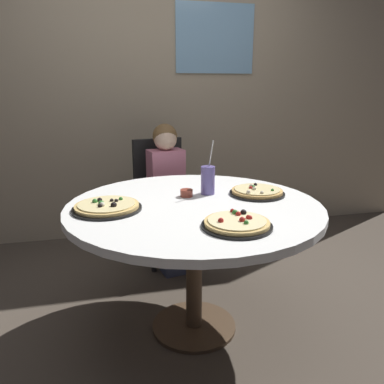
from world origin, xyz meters
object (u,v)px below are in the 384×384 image
Objects in this scene: pizza_cheese at (107,207)px; pizza_pepperoni at (257,192)px; soda_cup at (208,180)px; dining_table at (194,219)px; diner_child at (170,205)px; sauce_bowl at (186,193)px; chair_wooden at (162,193)px; pizza_veggie at (237,223)px.

pizza_cheese is 0.84m from pizza_pepperoni.
pizza_cheese is 1.13× the size of soda_cup.
dining_table is at bearing 0.18° from pizza_cheese.
sauce_bowl is at bearing -92.01° from diner_child.
pizza_pepperoni is (0.41, -0.93, 0.24)m from chair_wooden.
diner_child is 0.89m from pizza_pepperoni.
soda_cup is (0.14, -0.86, 0.30)m from chair_wooden.
soda_cup is at bearing 11.27° from sauce_bowl.
pizza_cheese is 1.11× the size of pizza_pepperoni.
soda_cup reaches higher than pizza_pepperoni.
dining_table is 3.87× the size of pizza_cheese.
pizza_veggie is 0.90× the size of pizza_cheese.
pizza_cheese is 0.60m from soda_cup.
pizza_veggie is at bearing -77.59° from sauce_bowl.
diner_child is at bearing 87.99° from sauce_bowl.
pizza_veggie reaches higher than sauce_bowl.
diner_child is at bearing 98.93° from soda_cup.
pizza_cheese is at bearing -162.05° from sauce_bowl.
soda_cup is at bearing 54.20° from dining_table.
diner_child reaches higher than dining_table.
diner_child is 0.77m from soda_cup.
pizza_pepperoni is (0.29, 0.46, -0.00)m from pizza_veggie.
diner_child reaches higher than pizza_pepperoni.
soda_cup is at bearing 88.19° from pizza_veggie.
dining_table is 4.37× the size of soda_cup.
dining_table is 1.24× the size of diner_child.
pizza_pepperoni is at bearing -7.53° from sauce_bowl.
dining_table is 19.18× the size of sauce_bowl.
pizza_pepperoni is 4.49× the size of sauce_bowl.
pizza_veggie is (0.12, -1.40, 0.24)m from chair_wooden.
diner_child is 3.45× the size of pizza_veggie.
dining_table is 0.41m from pizza_pepperoni.
soda_cup is at bearing -81.07° from diner_child.
chair_wooden is 0.19m from diner_child.
pizza_pepperoni is (0.39, 0.09, 0.10)m from dining_table.
chair_wooden is 1.14m from pizza_cheese.
diner_child reaches higher than chair_wooden.
chair_wooden reaches higher than pizza_cheese.
chair_wooden is 3.03× the size of pizza_veggie.
chair_wooden is at bearing 90.42° from sauce_bowl.
pizza_cheese is (-0.45, -0.00, 0.10)m from dining_table.
chair_wooden is at bearing 67.11° from pizza_cheese.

